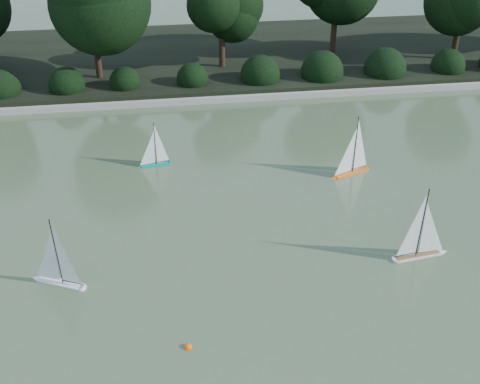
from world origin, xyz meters
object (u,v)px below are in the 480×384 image
Objects in this scene: sailboat_orange at (349,165)px; race_buoy at (188,347)px; sailboat_white_b at (424,245)px; sailboat_teal at (152,159)px; sailboat_white_a at (55,272)px.

sailboat_orange is 11.19× the size of race_buoy.
sailboat_teal is at bearing 137.83° from sailboat_white_b.
sailboat_teal is 6.22m from race_buoy.
sailboat_white_b is at bearing -42.17° from sailboat_teal.
sailboat_white_b is at bearing -1.61° from sailboat_white_a.
race_buoy is at bearing -86.41° from sailboat_teal.
sailboat_orange is at bearing 26.46° from sailboat_white_a.
sailboat_white_b is 6.67m from sailboat_teal.
sailboat_teal reaches higher than race_buoy.
sailboat_white_a is at bearing 138.67° from race_buoy.
race_buoy is at bearing -159.18° from sailboat_white_b.
race_buoy is (2.18, -1.92, -0.23)m from sailboat_white_a.
sailboat_white_a is 0.93× the size of sailboat_white_b.
sailboat_orange is at bearing -13.92° from sailboat_teal.
sailboat_white_a is 2.92m from race_buoy.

